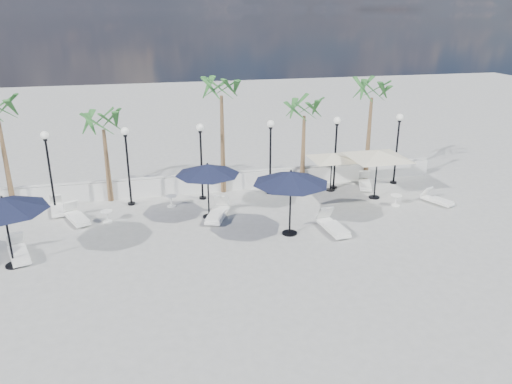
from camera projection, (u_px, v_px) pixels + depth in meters
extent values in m
plane|color=gray|center=(225.00, 257.00, 19.17)|extent=(100.00, 100.00, 0.00)
cube|color=silver|center=(200.00, 184.00, 25.88)|extent=(26.00, 0.30, 0.90)
cube|color=silver|center=(200.00, 174.00, 25.70)|extent=(26.00, 0.12, 0.08)
cylinder|color=black|center=(56.00, 210.00, 23.61)|extent=(0.36, 0.36, 0.10)
cylinder|color=black|center=(51.00, 176.00, 23.02)|extent=(0.10, 0.10, 3.50)
cylinder|color=black|center=(45.00, 140.00, 22.44)|extent=(0.18, 0.18, 0.10)
sphere|color=white|center=(45.00, 135.00, 22.36)|extent=(0.36, 0.36, 0.36)
cylinder|color=black|center=(132.00, 204.00, 24.35)|extent=(0.36, 0.36, 0.10)
cylinder|color=black|center=(128.00, 170.00, 23.77)|extent=(0.10, 0.10, 3.50)
cylinder|color=black|center=(125.00, 136.00, 23.18)|extent=(0.18, 0.18, 0.10)
sphere|color=white|center=(125.00, 131.00, 23.11)|extent=(0.36, 0.36, 0.36)
cylinder|color=black|center=(203.00, 198.00, 25.10)|extent=(0.36, 0.36, 0.10)
cylinder|color=black|center=(202.00, 165.00, 24.51)|extent=(0.10, 0.10, 3.50)
cylinder|color=black|center=(200.00, 132.00, 23.93)|extent=(0.18, 0.18, 0.10)
sphere|color=white|center=(200.00, 127.00, 23.86)|extent=(0.36, 0.36, 0.36)
cylinder|color=black|center=(270.00, 192.00, 25.85)|extent=(0.36, 0.36, 0.10)
cylinder|color=black|center=(270.00, 161.00, 25.26)|extent=(0.10, 0.10, 3.50)
cylinder|color=black|center=(271.00, 128.00, 24.68)|extent=(0.18, 0.18, 0.10)
sphere|color=white|center=(271.00, 124.00, 24.60)|extent=(0.36, 0.36, 0.36)
cylinder|color=black|center=(333.00, 187.00, 26.59)|extent=(0.36, 0.36, 0.10)
cylinder|color=black|center=(335.00, 157.00, 26.01)|extent=(0.10, 0.10, 3.50)
cylinder|color=black|center=(337.00, 124.00, 25.42)|extent=(0.18, 0.18, 0.10)
sphere|color=white|center=(337.00, 120.00, 25.35)|extent=(0.36, 0.36, 0.36)
cylinder|color=black|center=(393.00, 182.00, 27.34)|extent=(0.36, 0.36, 0.10)
cylinder|color=black|center=(396.00, 152.00, 26.75)|extent=(0.10, 0.10, 3.50)
cylinder|color=black|center=(399.00, 121.00, 26.17)|extent=(0.18, 0.18, 0.10)
sphere|color=white|center=(400.00, 117.00, 26.10)|extent=(0.36, 0.36, 0.36)
cone|color=brown|center=(6.00, 164.00, 23.17)|extent=(0.28, 0.28, 4.40)
cone|color=brown|center=(107.00, 166.00, 24.27)|extent=(0.28, 0.28, 3.60)
cone|color=brown|center=(223.00, 145.00, 25.24)|extent=(0.28, 0.28, 5.00)
cone|color=brown|center=(303.00, 151.00, 26.37)|extent=(0.28, 0.28, 3.80)
cone|color=brown|center=(368.00, 140.00, 27.02)|extent=(0.28, 0.28, 4.60)
cube|color=white|center=(19.00, 255.00, 19.04)|extent=(1.20, 2.02, 0.10)
cube|color=white|center=(20.00, 255.00, 18.79)|extent=(0.97, 1.42, 0.10)
cube|color=white|center=(15.00, 238.00, 19.53)|extent=(0.71, 0.62, 0.60)
cube|color=white|center=(57.00, 210.00, 23.33)|extent=(0.84, 1.73, 0.09)
cube|color=white|center=(57.00, 210.00, 23.10)|extent=(0.71, 1.19, 0.09)
cube|color=white|center=(56.00, 199.00, 23.79)|extent=(0.58, 0.48, 0.52)
cube|color=white|center=(77.00, 219.00, 22.33)|extent=(1.33, 1.98, 0.10)
cube|color=white|center=(79.00, 218.00, 22.10)|extent=(1.05, 1.40, 0.10)
cube|color=white|center=(71.00, 206.00, 22.78)|extent=(0.72, 0.64, 0.59)
cube|color=white|center=(217.00, 215.00, 22.67)|extent=(1.44, 2.19, 0.11)
cube|color=white|center=(216.00, 215.00, 22.37)|extent=(1.14, 1.55, 0.11)
cube|color=white|center=(221.00, 200.00, 23.31)|extent=(0.79, 0.71, 0.65)
cube|color=white|center=(333.00, 228.00, 21.34)|extent=(0.86, 2.09, 0.11)
cube|color=white|center=(336.00, 228.00, 21.05)|extent=(0.76, 1.43, 0.11)
cube|color=white|center=(325.00, 212.00, 21.94)|extent=(0.68, 0.54, 0.64)
cube|color=white|center=(365.00, 185.00, 26.64)|extent=(1.20, 1.88, 0.10)
cube|color=white|center=(365.00, 185.00, 26.38)|extent=(0.96, 1.33, 0.10)
cube|color=white|center=(365.00, 174.00, 27.19)|extent=(0.68, 0.60, 0.56)
cube|color=white|center=(437.00, 201.00, 24.44)|extent=(1.14, 1.68, 0.09)
cube|color=white|center=(441.00, 201.00, 24.25)|extent=(0.90, 1.19, 0.09)
cube|color=white|center=(427.00, 191.00, 24.82)|extent=(0.61, 0.55, 0.50)
cylinder|color=white|center=(108.00, 221.00, 22.38)|extent=(0.42, 0.42, 0.03)
cylinder|color=white|center=(107.00, 217.00, 22.30)|extent=(0.06, 0.06, 0.50)
cylinder|color=white|center=(106.00, 211.00, 22.21)|extent=(0.54, 0.54, 0.03)
cylinder|color=white|center=(172.00, 206.00, 24.15)|extent=(0.43, 0.43, 0.03)
cylinder|color=white|center=(171.00, 201.00, 24.07)|extent=(0.06, 0.06, 0.51)
cylinder|color=white|center=(171.00, 196.00, 23.97)|extent=(0.56, 0.56, 0.03)
cylinder|color=white|center=(395.00, 205.00, 24.23)|extent=(0.43, 0.43, 0.03)
cylinder|color=white|center=(396.00, 201.00, 24.15)|extent=(0.06, 0.06, 0.51)
cylinder|color=white|center=(396.00, 195.00, 24.06)|extent=(0.56, 0.56, 0.03)
cylinder|color=black|center=(14.00, 265.00, 18.51)|extent=(0.61, 0.61, 0.07)
cylinder|color=black|center=(8.00, 233.00, 18.07)|extent=(0.08, 0.08, 2.67)
cone|color=black|center=(3.00, 204.00, 17.67)|extent=(3.16, 3.16, 0.49)
sphere|color=black|center=(1.00, 197.00, 17.58)|extent=(0.09, 0.09, 0.09)
cylinder|color=black|center=(209.00, 216.00, 22.88)|extent=(0.58, 0.58, 0.06)
cylinder|color=black|center=(208.00, 192.00, 22.46)|extent=(0.07, 0.07, 2.49)
cone|color=black|center=(208.00, 169.00, 22.10)|extent=(2.90, 2.90, 0.47)
sphere|color=black|center=(207.00, 164.00, 22.01)|extent=(0.08, 0.08, 0.08)
cylinder|color=black|center=(290.00, 233.00, 21.18)|extent=(0.64, 0.64, 0.07)
cylinder|color=black|center=(290.00, 204.00, 20.72)|extent=(0.08, 0.08, 2.73)
cone|color=black|center=(291.00, 177.00, 20.32)|extent=(3.18, 3.18, 0.51)
sphere|color=black|center=(291.00, 171.00, 20.22)|extent=(0.09, 0.09, 0.09)
cylinder|color=black|center=(374.00, 197.00, 25.23)|extent=(0.56, 0.56, 0.06)
cylinder|color=black|center=(376.00, 175.00, 24.82)|extent=(0.07, 0.07, 2.46)
pyramid|color=#BEB496|center=(378.00, 150.00, 24.38)|extent=(5.45, 5.45, 0.37)
cylinder|color=black|center=(330.00, 190.00, 26.26)|extent=(0.46, 0.46, 0.05)
cylinder|color=black|center=(331.00, 172.00, 25.93)|extent=(0.06, 0.06, 2.00)
pyramid|color=#BEB496|center=(332.00, 153.00, 25.58)|extent=(4.35, 4.35, 0.31)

